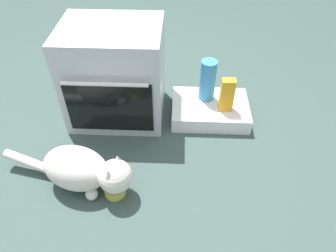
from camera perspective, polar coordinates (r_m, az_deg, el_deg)
name	(u,v)px	position (r m, az deg, el deg)	size (l,w,h in m)	color
ground	(122,161)	(2.02, -8.34, -6.23)	(8.00, 8.00, 0.00)	#384C47
oven	(115,74)	(2.17, -9.55, 9.21)	(0.64, 0.55, 0.66)	#B7BABF
pantry_cabinet	(210,110)	(2.29, 7.56, 2.96)	(0.54, 0.39, 0.11)	white
food_bowl	(116,190)	(1.85, -9.43, -11.33)	(0.12, 0.12, 0.07)	#D1D14C
cat	(83,170)	(1.83, -15.03, -7.65)	(0.81, 0.34, 0.27)	silver
juice_carton	(227,95)	(2.15, 10.61, 5.54)	(0.09, 0.06, 0.24)	orange
water_bottle	(208,80)	(2.22, 7.17, 8.18)	(0.11, 0.11, 0.30)	#388CD1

